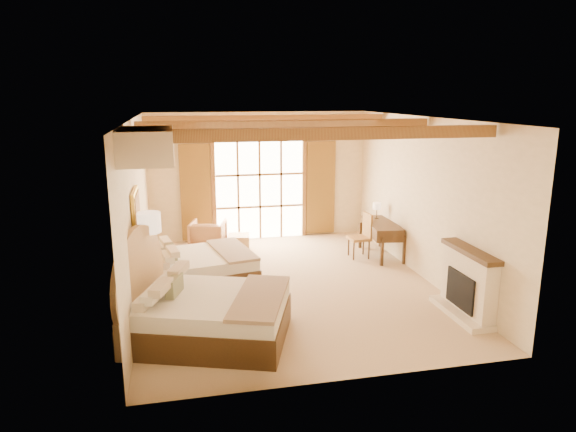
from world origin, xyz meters
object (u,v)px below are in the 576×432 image
object	(u,v)px
bed_near	(198,311)
armchair	(208,236)
bed_far	(190,266)
nightstand	(158,290)
desk	(381,238)

from	to	relation	value
bed_near	armchair	world-z (taller)	bed_near
bed_far	nightstand	bearing A→B (deg)	-134.97
bed_near	desk	world-z (taller)	bed_near
bed_far	nightstand	distance (m)	1.06
bed_far	nightstand	size ratio (longest dim) A/B	3.99
nightstand	desk	xyz separation A→B (m)	(4.93, 1.90, 0.13)
desk	bed_far	bearing A→B (deg)	-159.62
bed_far	desk	distance (m)	4.47
bed_near	bed_far	bearing A→B (deg)	110.64
bed_far	armchair	size ratio (longest dim) A/B	2.91
armchair	desk	world-z (taller)	desk
bed_near	bed_far	xyz separation A→B (m)	(-0.06, 2.29, -0.04)
bed_near	nightstand	size ratio (longest dim) A/B	4.78
bed_near	desk	size ratio (longest dim) A/B	1.85
bed_far	bed_near	bearing A→B (deg)	-99.98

